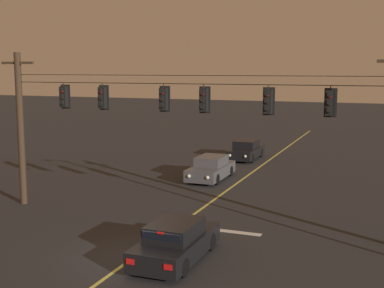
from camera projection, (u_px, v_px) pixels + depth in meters
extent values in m
plane|color=#28282B|center=(133.00, 258.00, 18.29)|extent=(180.00, 180.00, 0.00)
cube|color=#D1C64C|center=(225.00, 192.00, 28.22)|extent=(0.14, 60.00, 0.01)
cube|color=silver|center=(221.00, 230.00, 21.46)|extent=(3.40, 0.36, 0.01)
cylinder|color=#423021|center=(21.00, 129.00, 25.21)|extent=(0.32, 0.32, 7.36)
cube|color=#423021|center=(17.00, 63.00, 24.75)|extent=(1.80, 0.12, 0.12)
cylinder|color=slate|center=(18.00, 70.00, 24.80)|extent=(0.12, 0.12, 0.18)
cylinder|color=black|center=(183.00, 84.00, 21.84)|extent=(17.01, 0.03, 0.03)
cylinder|color=black|center=(183.00, 75.00, 21.79)|extent=(17.01, 0.02, 0.02)
cylinder|color=black|center=(63.00, 84.00, 23.98)|extent=(0.04, 0.04, 0.18)
cube|color=black|center=(64.00, 97.00, 24.07)|extent=(0.32, 0.26, 0.96)
cube|color=black|center=(66.00, 97.00, 24.20)|extent=(0.48, 0.03, 1.12)
sphere|color=red|center=(62.00, 91.00, 23.88)|extent=(0.17, 0.17, 0.17)
cylinder|color=black|center=(61.00, 90.00, 23.83)|extent=(0.20, 0.10, 0.20)
sphere|color=#3D280A|center=(62.00, 97.00, 23.92)|extent=(0.17, 0.17, 0.17)
cylinder|color=black|center=(61.00, 96.00, 23.87)|extent=(0.20, 0.10, 0.20)
sphere|color=black|center=(62.00, 103.00, 23.96)|extent=(0.17, 0.17, 0.17)
cylinder|color=black|center=(62.00, 102.00, 23.92)|extent=(0.20, 0.10, 0.20)
cylinder|color=black|center=(102.00, 85.00, 23.25)|extent=(0.04, 0.04, 0.18)
cube|color=black|center=(102.00, 98.00, 23.33)|extent=(0.32, 0.26, 0.96)
cube|color=black|center=(104.00, 98.00, 23.47)|extent=(0.48, 0.03, 1.12)
sphere|color=red|center=(100.00, 91.00, 23.14)|extent=(0.17, 0.17, 0.17)
cylinder|color=black|center=(100.00, 90.00, 23.10)|extent=(0.20, 0.10, 0.20)
sphere|color=#3D280A|center=(101.00, 98.00, 23.18)|extent=(0.17, 0.17, 0.17)
cylinder|color=black|center=(100.00, 97.00, 23.14)|extent=(0.20, 0.10, 0.20)
sphere|color=black|center=(101.00, 104.00, 23.23)|extent=(0.17, 0.17, 0.17)
cylinder|color=black|center=(100.00, 103.00, 23.18)|extent=(0.20, 0.10, 0.20)
cylinder|color=black|center=(163.00, 86.00, 22.18)|extent=(0.04, 0.04, 0.18)
cube|color=black|center=(164.00, 99.00, 22.26)|extent=(0.32, 0.26, 0.96)
cube|color=black|center=(165.00, 99.00, 22.39)|extent=(0.48, 0.03, 1.12)
sphere|color=red|center=(162.00, 93.00, 22.07)|extent=(0.17, 0.17, 0.17)
cylinder|color=black|center=(162.00, 92.00, 22.03)|extent=(0.20, 0.10, 0.20)
sphere|color=#3D280A|center=(162.00, 99.00, 22.11)|extent=(0.17, 0.17, 0.17)
cylinder|color=black|center=(162.00, 98.00, 22.07)|extent=(0.20, 0.10, 0.20)
sphere|color=black|center=(162.00, 106.00, 22.15)|extent=(0.17, 0.17, 0.17)
cylinder|color=black|center=(162.00, 105.00, 22.11)|extent=(0.20, 0.10, 0.20)
cylinder|color=black|center=(204.00, 86.00, 21.52)|extent=(0.04, 0.04, 0.18)
cube|color=black|center=(204.00, 100.00, 21.60)|extent=(0.32, 0.26, 0.96)
cube|color=black|center=(205.00, 100.00, 21.74)|extent=(0.48, 0.03, 1.12)
sphere|color=red|center=(202.00, 93.00, 21.41)|extent=(0.17, 0.17, 0.17)
cylinder|color=black|center=(202.00, 92.00, 21.37)|extent=(0.20, 0.10, 0.20)
sphere|color=#3D280A|center=(202.00, 100.00, 21.46)|extent=(0.17, 0.17, 0.17)
cylinder|color=black|center=(202.00, 99.00, 21.41)|extent=(0.20, 0.10, 0.20)
sphere|color=black|center=(202.00, 107.00, 21.50)|extent=(0.17, 0.17, 0.17)
cylinder|color=black|center=(202.00, 106.00, 21.45)|extent=(0.20, 0.10, 0.20)
cylinder|color=black|center=(268.00, 87.00, 20.55)|extent=(0.04, 0.04, 0.18)
cube|color=black|center=(268.00, 102.00, 20.63)|extent=(0.32, 0.26, 0.96)
cube|color=black|center=(269.00, 101.00, 20.77)|extent=(0.48, 0.03, 1.12)
sphere|color=red|center=(267.00, 94.00, 20.45)|extent=(0.17, 0.17, 0.17)
cylinder|color=black|center=(267.00, 93.00, 20.40)|extent=(0.20, 0.10, 0.20)
sphere|color=#3D280A|center=(267.00, 102.00, 20.49)|extent=(0.17, 0.17, 0.17)
cylinder|color=black|center=(267.00, 101.00, 20.44)|extent=(0.20, 0.10, 0.20)
sphere|color=black|center=(267.00, 109.00, 20.53)|extent=(0.17, 0.17, 0.17)
cylinder|color=black|center=(267.00, 108.00, 20.49)|extent=(0.20, 0.10, 0.20)
cylinder|color=black|center=(331.00, 88.00, 19.69)|extent=(0.04, 0.04, 0.18)
cube|color=black|center=(330.00, 103.00, 19.78)|extent=(0.32, 0.26, 0.96)
cube|color=black|center=(331.00, 103.00, 19.91)|extent=(0.48, 0.03, 1.12)
sphere|color=red|center=(330.00, 96.00, 19.59)|extent=(0.17, 0.17, 0.17)
cylinder|color=black|center=(330.00, 94.00, 19.54)|extent=(0.20, 0.10, 0.20)
sphere|color=#3D280A|center=(330.00, 103.00, 19.63)|extent=(0.17, 0.17, 0.17)
cylinder|color=black|center=(330.00, 102.00, 19.59)|extent=(0.20, 0.10, 0.20)
sphere|color=black|center=(329.00, 111.00, 19.67)|extent=(0.17, 0.17, 0.17)
cylinder|color=black|center=(329.00, 110.00, 19.63)|extent=(0.20, 0.10, 0.20)
cube|color=black|center=(176.00, 246.00, 18.11)|extent=(1.80, 4.30, 0.68)
cube|color=black|center=(175.00, 230.00, 17.91)|extent=(1.51, 2.15, 0.54)
cube|color=black|center=(185.00, 222.00, 18.78)|extent=(1.40, 0.21, 0.48)
cube|color=black|center=(162.00, 239.00, 16.93)|extent=(1.37, 0.18, 0.46)
cylinder|color=black|center=(171.00, 237.00, 19.65)|extent=(0.22, 0.64, 0.64)
cylinder|color=black|center=(210.00, 242.00, 19.08)|extent=(0.22, 0.64, 0.64)
cylinder|color=black|center=(138.00, 261.00, 17.19)|extent=(0.22, 0.64, 0.64)
cylinder|color=black|center=(183.00, 267.00, 16.62)|extent=(0.22, 0.64, 0.64)
cube|color=red|center=(130.00, 262.00, 16.33)|extent=(0.28, 0.03, 0.18)
cube|color=red|center=(168.00, 267.00, 15.87)|extent=(0.28, 0.03, 0.18)
cube|color=red|center=(160.00, 233.00, 16.80)|extent=(0.24, 0.04, 0.06)
cube|color=#4C4C51|center=(211.00, 171.00, 31.33)|extent=(1.80, 4.30, 0.68)
cube|color=#4C4C51|center=(211.00, 161.00, 31.35)|extent=(1.51, 2.15, 0.54)
cube|color=black|center=(206.00, 163.00, 30.49)|extent=(1.40, 0.21, 0.48)
cube|color=black|center=(217.00, 158.00, 32.33)|extent=(1.37, 0.18, 0.46)
cylinder|color=black|center=(216.00, 179.00, 29.84)|extent=(0.22, 0.64, 0.64)
cylinder|color=black|center=(190.00, 177.00, 30.41)|extent=(0.22, 0.64, 0.64)
cylinder|color=black|center=(230.00, 171.00, 32.30)|extent=(0.22, 0.64, 0.64)
cylinder|color=black|center=(206.00, 169.00, 32.87)|extent=(0.22, 0.64, 0.64)
sphere|color=white|center=(207.00, 178.00, 29.12)|extent=(0.20, 0.20, 0.20)
sphere|color=white|center=(189.00, 176.00, 29.52)|extent=(0.20, 0.20, 0.20)
cube|color=black|center=(246.00, 152.00, 38.37)|extent=(1.80, 4.30, 0.68)
cube|color=black|center=(246.00, 144.00, 38.39)|extent=(1.51, 2.15, 0.54)
cube|color=black|center=(243.00, 145.00, 37.53)|extent=(1.40, 0.21, 0.48)
cube|color=black|center=(250.00, 142.00, 39.37)|extent=(1.37, 0.18, 0.46)
cylinder|color=black|center=(252.00, 158.00, 36.88)|extent=(0.22, 0.64, 0.64)
cylinder|color=black|center=(230.00, 157.00, 37.45)|extent=(0.22, 0.64, 0.64)
cylinder|color=black|center=(261.00, 153.00, 39.34)|extent=(0.22, 0.64, 0.64)
cylinder|color=black|center=(240.00, 151.00, 39.91)|extent=(0.22, 0.64, 0.64)
sphere|color=white|center=(245.00, 156.00, 36.16)|extent=(0.20, 0.20, 0.20)
sphere|color=white|center=(230.00, 155.00, 36.56)|extent=(0.20, 0.20, 0.20)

